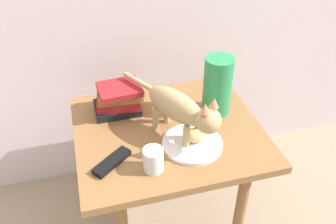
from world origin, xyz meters
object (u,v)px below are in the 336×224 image
cat (181,109)px  book_stack (119,99)px  side_table (168,144)px  candle_jar (153,161)px  bread_roll (195,135)px  plate (192,143)px  tv_remote (112,162)px  green_vase (218,86)px

cat → book_stack: (-0.19, 0.23, -0.07)m
side_table → candle_jar: 0.25m
bread_roll → book_stack: book_stack is taller
cat → plate: bearing=-60.2°
side_table → candle_jar: bearing=-118.1°
cat → bread_roll: bearing=-49.3°
book_stack → tv_remote: book_stack is taller
candle_jar → bread_roll: bearing=26.4°
side_table → book_stack: (-0.16, 0.16, 0.14)m
plate → cat: bearing=119.8°
bread_roll → green_vase: (0.15, 0.17, 0.08)m
plate → bread_roll: bearing=32.2°
plate → cat: cat is taller
side_table → plate: 0.15m
plate → green_vase: size_ratio=0.92×
candle_jar → green_vase: bearing=38.7°
green_vase → bread_roll: bearing=-130.9°
side_table → candle_jar: size_ratio=8.33×
cat → green_vase: bearing=34.3°
plate → bread_roll: (0.01, 0.01, 0.03)m
plate → book_stack: (-0.22, 0.28, 0.05)m
green_vase → candle_jar: green_vase is taller
cat → tv_remote: bearing=-165.2°
bread_roll → cat: 0.11m
candle_jar → side_table: bearing=61.9°
side_table → plate: (0.06, -0.11, 0.08)m
plate → tv_remote: size_ratio=1.47×
book_stack → candle_jar: 0.36m
side_table → green_vase: bearing=16.5°
cat → tv_remote: 0.30m
cat → candle_jar: (-0.13, -0.13, -0.09)m
side_table → bread_roll: 0.17m
tv_remote → cat: bearing=-23.2°
side_table → book_stack: book_stack is taller
bread_roll → book_stack: 0.36m
book_stack → tv_remote: 0.31m
bread_roll → side_table: bearing=123.1°
plate → green_vase: bearing=48.3°
plate → cat: size_ratio=0.51×
book_stack → side_table: bearing=-45.5°
book_stack → green_vase: size_ratio=0.82×
tv_remote → book_stack: bearing=37.9°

